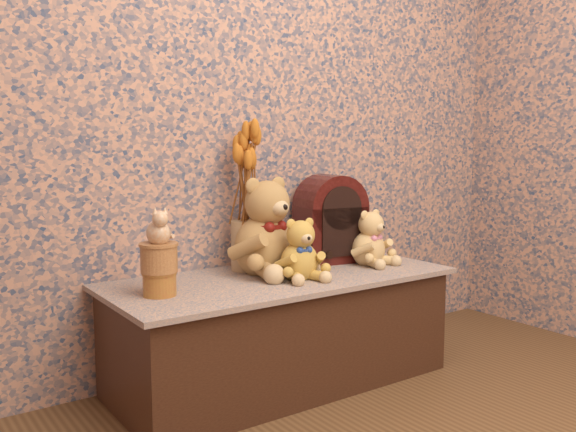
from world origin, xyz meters
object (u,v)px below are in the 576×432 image
cathedral_radio (330,218)px  cat_figurine (158,225)px  ceramic_vase (246,245)px  teddy_medium (299,246)px  teddy_small (369,235)px  teddy_large (264,222)px  biscuit_tin_lower (160,284)px

cathedral_radio → cat_figurine: size_ratio=2.96×
ceramic_vase → cat_figurine: (-0.46, -0.19, 0.14)m
ceramic_vase → cat_figurine: bearing=-157.1°
teddy_medium → cat_figurine: cat_figurine is taller
teddy_small → ceramic_vase: (-0.49, 0.19, -0.02)m
teddy_large → cathedral_radio: bearing=0.0°
teddy_large → ceramic_vase: size_ratio=2.02×
biscuit_tin_lower → cat_figurine: cat_figurine is taller
teddy_large → ceramic_vase: (-0.03, 0.09, -0.10)m
teddy_small → ceramic_vase: 0.53m
teddy_medium → teddy_small: same height
ceramic_vase → cat_figurine: cat_figurine is taller
cat_figurine → ceramic_vase: bearing=32.2°
teddy_large → teddy_medium: (0.05, -0.17, -0.08)m
cat_figurine → biscuit_tin_lower: bearing=0.0°
biscuit_tin_lower → teddy_small: bearing=-0.1°
ceramic_vase → cat_figurine: 0.52m
teddy_large → cat_figurine: teddy_large is taller
teddy_small → cathedral_radio: (-0.09, 0.15, 0.06)m
cathedral_radio → teddy_large: bearing=-163.2°
teddy_medium → ceramic_vase: size_ratio=1.23×
teddy_large → cathedral_radio: (0.37, 0.04, -0.02)m
cathedral_radio → ceramic_vase: bearing=-176.0°
biscuit_tin_lower → cat_figurine: (0.00, 0.00, 0.20)m
teddy_large → teddy_medium: teddy_large is taller
teddy_small → biscuit_tin_lower: 0.96m
cathedral_radio → biscuit_tin_lower: bearing=-160.1°
teddy_medium → cathedral_radio: size_ratio=0.66×
teddy_medium → biscuit_tin_lower: (-0.54, 0.06, -0.08)m
teddy_large → ceramic_vase: teddy_large is taller
teddy_small → cat_figurine: (-0.95, 0.00, 0.12)m
ceramic_vase → teddy_medium: bearing=-71.9°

